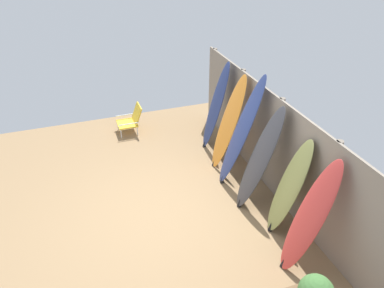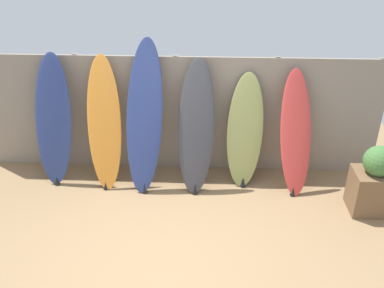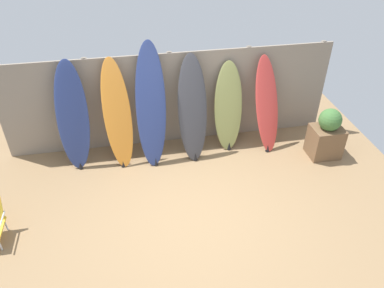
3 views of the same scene
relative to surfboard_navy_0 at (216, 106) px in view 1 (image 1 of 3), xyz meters
The scene contains 9 objects.
ground 2.56m from the surfboard_navy_0, 42.79° to the right, with size 7.68×7.68×0.00m, color #8E704C.
fence_back 1.79m from the surfboard_navy_0, 12.65° to the left, with size 6.08×0.11×1.80m.
surfboard_navy_0 is the anchor object (origin of this frame).
surfboard_orange_1 0.75m from the surfboard_navy_0, ahead, with size 0.54×0.70×1.87m.
surfboard_navy_2 1.34m from the surfboard_navy_0, ahead, with size 0.61×0.83×2.11m.
surfboard_charcoal_3 2.06m from the surfboard_navy_0, ahead, with size 0.56×0.75×1.85m.
surfboard_olive_4 2.76m from the surfboard_navy_0, ahead, with size 0.58×0.60×1.63m.
surfboard_red_5 3.46m from the surfboard_navy_0, ahead, with size 0.51×0.77×1.70m.
beach_chair 2.08m from the surfboard_navy_0, 126.93° to the right, with size 0.50×0.56×0.65m.
Camera 1 is at (4.77, -1.20, 4.31)m, focal length 35.00 mm.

